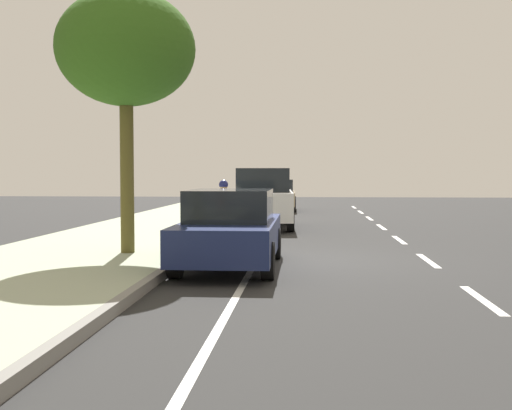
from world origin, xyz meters
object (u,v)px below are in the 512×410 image
Objects in this scene: street_tree_near_cyclist at (126,50)px; cyclist_with_backpack at (223,204)px; parked_sedan_dark_blue_mid at (230,229)px; bicycle_at_curb at (229,228)px; parked_sedan_tan_nearest at (277,195)px; parked_suv_white_second at (264,197)px.

cyclist_with_backpack is at bearing -109.86° from street_tree_near_cyclist.
parked_sedan_dark_blue_mid is 2.74× the size of bicycle_at_curb.
parked_sedan_tan_nearest is at bearing -92.53° from bicycle_at_curb.
street_tree_near_cyclist is at bearing 82.59° from parked_sedan_tan_nearest.
parked_sedan_dark_blue_mid is 0.81× the size of street_tree_near_cyclist.
street_tree_near_cyclist reaches higher than parked_sedan_tan_nearest.
parked_sedan_tan_nearest is at bearing -90.05° from parked_suv_white_second.
parked_sedan_tan_nearest is 18.94m from parked_sedan_dark_blue_mid.
parked_suv_white_second is 2.98× the size of bicycle_at_curb.
parked_suv_white_second is at bearing 89.95° from parked_sedan_tan_nearest.
bicycle_at_curb is 0.29× the size of street_tree_near_cyclist.
bicycle_at_curb is (0.58, -4.56, -0.38)m from parked_sedan_dark_blue_mid.
parked_sedan_dark_blue_mid is at bearing 99.08° from cyclist_with_backpack.
parked_sedan_tan_nearest is at bearing -93.53° from cyclist_with_backpack.
parked_sedan_dark_blue_mid is at bearing 97.22° from bicycle_at_curb.
parked_suv_white_second is 4.19m from cyclist_with_backpack.
parked_sedan_dark_blue_mid is at bearing 89.70° from parked_suv_white_second.
street_tree_near_cyclist is (1.71, 3.65, 4.02)m from bicycle_at_curb.
parked_sedan_tan_nearest is 0.93× the size of parked_suv_white_second.
parked_suv_white_second is at bearing -97.81° from bicycle_at_curb.
parked_suv_white_second is 9.13m from parked_sedan_dark_blue_mid.
bicycle_at_curb is at bearing 87.47° from parked_sedan_tan_nearest.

